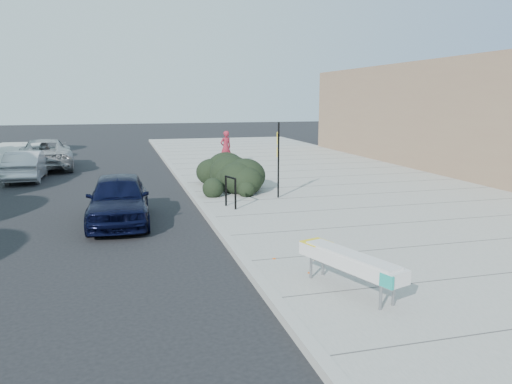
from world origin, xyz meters
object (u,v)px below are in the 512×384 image
(bike_rack, at_px, (231,189))
(wagon_silver, at_px, (26,165))
(bench, at_px, (350,262))
(sign_post, at_px, (278,155))
(pedestrian, at_px, (226,147))
(sedan_navy, at_px, (119,199))
(suv_silver, at_px, (45,154))

(bike_rack, height_order, wagon_silver, wagon_silver)
(wagon_silver, bearing_deg, bike_rack, 129.89)
(bike_rack, bearing_deg, bench, -102.30)
(sign_post, distance_m, wagon_silver, 11.50)
(bench, xyz_separation_m, pedestrian, (1.45, 17.27, 0.31))
(pedestrian, bearing_deg, bench, 66.00)
(sedan_navy, relative_size, pedestrian, 2.42)
(wagon_silver, height_order, suv_silver, suv_silver)
(wagon_silver, bearing_deg, suv_silver, -95.25)
(sedan_navy, xyz_separation_m, suv_silver, (-3.50, 12.31, 0.05))
(bike_rack, height_order, sign_post, sign_post)
(bench, distance_m, sedan_navy, 7.69)
(bike_rack, distance_m, sedan_navy, 3.33)
(sedan_navy, bearing_deg, sign_post, 18.94)
(sedan_navy, distance_m, wagon_silver, 9.51)
(sedan_navy, relative_size, wagon_silver, 1.06)
(bike_rack, relative_size, sign_post, 0.38)
(bike_rack, height_order, suv_silver, suv_silver)
(sign_post, distance_m, pedestrian, 9.04)
(sign_post, xyz_separation_m, suv_silver, (-8.67, 10.73, -0.85))
(sedan_navy, relative_size, suv_silver, 0.76)
(sign_post, height_order, pedestrian, sign_post)
(bike_rack, xyz_separation_m, wagon_silver, (-7.08, 8.27, -0.09))
(pedestrian, bearing_deg, bike_rack, 59.74)
(sedan_navy, distance_m, suv_silver, 12.80)
(sedan_navy, bearing_deg, suv_silver, 107.82)
(sign_post, bearing_deg, suv_silver, 147.82)
(bench, relative_size, bike_rack, 2.37)
(bench, xyz_separation_m, wagon_silver, (-7.61, 15.40, -0.05))
(suv_silver, bearing_deg, bike_rack, 112.75)
(sign_post, distance_m, sedan_navy, 5.48)
(suv_silver, bearing_deg, wagon_silver, 78.36)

